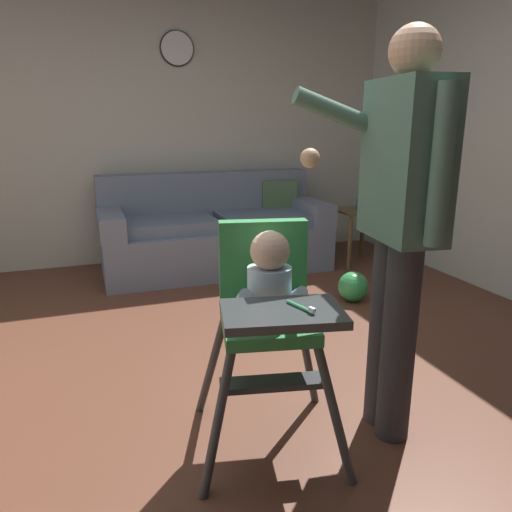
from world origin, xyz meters
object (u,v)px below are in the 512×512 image
Objects in this scene: couch at (215,233)px; adult_standing at (400,220)px; sippy_cup at (360,204)px; side_table at (357,224)px; wall_clock at (177,48)px; high_chair at (268,300)px; toy_ball at (353,287)px.

adult_standing is (0.06, -2.66, 0.61)m from couch.
side_table is at bearing -180.00° from sippy_cup.
wall_clock is at bearing -77.78° from adult_standing.
high_chair is 2.98× the size of wall_clock.
couch reaches higher than toy_ball.
high_chair is at bearing -95.19° from wall_clock.
toy_ball is 2.68m from wall_clock.
sippy_cup is (0.02, 0.00, 0.19)m from side_table.
high_chair is 2.90m from side_table.
couch is 20.23× the size of sippy_cup.
wall_clock is (-1.50, 0.78, 1.58)m from side_table.
high_chair is 4.09× the size of toy_ball.
high_chair is at bearing -128.06° from side_table.
couch is 1.35m from side_table.
couch is 6.45× the size of wall_clock.
high_chair is 1.80× the size of side_table.
high_chair is 0.61m from adult_standing.
adult_standing is 2.72m from side_table.
side_table is 5.20× the size of sippy_cup.
high_chair is at bearing -131.74° from toy_ball.
side_table is (1.78, 2.28, -0.26)m from high_chair.
sippy_cup is 2.21m from wall_clock.
high_chair reaches higher than couch.
wall_clock reaches higher than side_table.
wall_clock is at bearing 152.49° from side_table.
sippy_cup is at bearing -27.22° from wall_clock.
wall_clock reaches higher than toy_ball.
sippy_cup is at bearing 57.40° from toy_ball.
toy_ball is 2.28× the size of sippy_cup.
couch reaches higher than sippy_cup.
couch is 1.71m from wall_clock.
toy_ball is 1.17m from sippy_cup.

